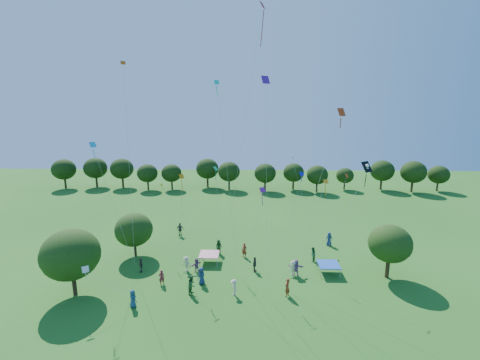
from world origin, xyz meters
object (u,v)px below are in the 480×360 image
object	(u,v)px
near_tree_north	(134,230)
tent_red_stripe	(209,254)
tent_blue	(329,264)
near_tree_west	(71,255)
near_tree_east	(390,244)
red_high_kite	(254,64)
pirate_kite	(365,170)

from	to	relation	value
near_tree_north	tent_red_stripe	world-z (taller)	near_tree_north
near_tree_north	tent_blue	bearing A→B (deg)	-9.27
tent_red_stripe	tent_blue	size ratio (longest dim) A/B	1.00
near_tree_west	tent_red_stripe	bearing A→B (deg)	30.28
tent_red_stripe	near_tree_east	bearing A→B (deg)	-8.17
near_tree_west	red_high_kite	world-z (taller)	red_high_kite
tent_red_stripe	red_high_kite	world-z (taller)	red_high_kite
near_tree_west	pirate_kite	world-z (taller)	pirate_kite
near_tree_north	red_high_kite	xyz separation A→B (m)	(14.14, -4.97, 18.06)
near_tree_west	near_tree_east	xyz separation A→B (m)	(31.14, 4.25, -0.33)
near_tree_west	near_tree_east	distance (m)	31.43
pirate_kite	red_high_kite	xyz separation A→B (m)	(-9.81, 2.75, 9.28)
tent_red_stripe	pirate_kite	distance (m)	19.48
red_high_kite	tent_blue	bearing A→B (deg)	9.15
near_tree_east	tent_blue	distance (m)	6.62
near_tree_west	near_tree_north	distance (m)	9.02
near_tree_west	tent_red_stripe	world-z (taller)	near_tree_west
near_tree_north	pirate_kite	distance (m)	26.64
near_tree_west	pirate_kite	size ratio (longest dim) A/B	0.56
tent_red_stripe	near_tree_west	bearing A→B (deg)	-149.72
tent_red_stripe	tent_blue	bearing A→B (deg)	-9.12
near_tree_east	pirate_kite	distance (m)	10.03
near_tree_north	near_tree_east	world-z (taller)	near_tree_east
tent_blue	pirate_kite	distance (m)	11.92
near_tree_north	tent_blue	distance (m)	22.75
tent_red_stripe	red_high_kite	size ratio (longest dim) A/B	0.09
near_tree_west	near_tree_north	world-z (taller)	near_tree_west
tent_blue	pirate_kite	bearing A→B (deg)	-68.47
pirate_kite	near_tree_north	bearing A→B (deg)	162.14
near_tree_west	red_high_kite	xyz separation A→B (m)	(16.95, 3.56, 17.29)
tent_blue	red_high_kite	size ratio (longest dim) A/B	0.09
pirate_kite	near_tree_west	bearing A→B (deg)	-178.26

